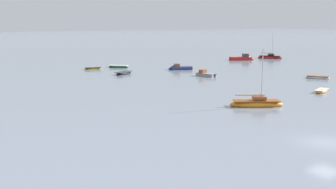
% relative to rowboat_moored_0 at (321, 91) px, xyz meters
% --- Properties ---
extents(ground_plane, '(800.00, 800.00, 0.00)m').
position_rel_rowboat_moored_0_xyz_m(ground_plane, '(-21.11, -18.47, -0.16)').
color(ground_plane, gray).
extents(rowboat_moored_0, '(4.01, 2.86, 0.60)m').
position_rel_rowboat_moored_0_xyz_m(rowboat_moored_0, '(0.00, 0.00, 0.00)').
color(rowboat_moored_0, orange).
rests_on(rowboat_moored_0, ground).
extents(sailboat_moored_0, '(5.42, 6.55, 7.35)m').
position_rel_rowboat_moored_0_xyz_m(sailboat_moored_0, '(34.59, 46.64, 0.15)').
color(sailboat_moored_0, red).
rests_on(sailboat_moored_0, ground).
extents(rowboat_moored_2, '(3.45, 4.09, 0.64)m').
position_rel_rowboat_moored_0_xyz_m(rowboat_moored_2, '(11.76, 10.80, 0.01)').
color(rowboat_moored_2, white).
rests_on(rowboat_moored_2, ground).
extents(motorboat_moored_2, '(2.56, 4.83, 1.75)m').
position_rel_rowboat_moored_0_xyz_m(motorboat_moored_2, '(-3.32, 24.09, 0.10)').
color(motorboat_moored_2, gray).
rests_on(motorboat_moored_2, ground).
extents(sailboat_moored_1, '(6.54, 4.84, 7.15)m').
position_rel_rowboat_moored_0_xyz_m(sailboat_moored_1, '(-15.08, -3.19, 0.15)').
color(sailboat_moored_1, orange).
rests_on(sailboat_moored_1, ground).
extents(motorboat_moored_3, '(6.78, 4.57, 2.44)m').
position_rel_rowboat_moored_0_xyz_m(motorboat_moored_3, '(25.28, 46.25, 0.20)').
color(motorboat_moored_3, red).
rests_on(motorboat_moored_3, ground).
extents(rowboat_moored_5, '(4.67, 3.66, 0.71)m').
position_rel_rowboat_moored_0_xyz_m(rowboat_moored_5, '(-14.80, 34.10, 0.03)').
color(rowboat_moored_5, black).
rests_on(rowboat_moored_5, ground).
extents(rowboat_moored_6, '(3.76, 1.77, 0.57)m').
position_rel_rowboat_moored_0_xyz_m(rowboat_moored_6, '(-16.62, 45.11, -0.01)').
color(rowboat_moored_6, gold).
rests_on(rowboat_moored_6, ground).
extents(rowboat_moored_7, '(4.32, 4.17, 0.71)m').
position_rel_rowboat_moored_0_xyz_m(rowboat_moored_7, '(-10.48, 45.80, 0.03)').
color(rowboat_moored_7, '#23602D').
rests_on(rowboat_moored_7, ground).
extents(motorboat_moored_4, '(5.29, 3.44, 1.90)m').
position_rel_rowboat_moored_0_xyz_m(motorboat_moored_4, '(-1.66, 35.62, 0.12)').
color(motorboat_moored_4, navy).
rests_on(motorboat_moored_4, ground).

